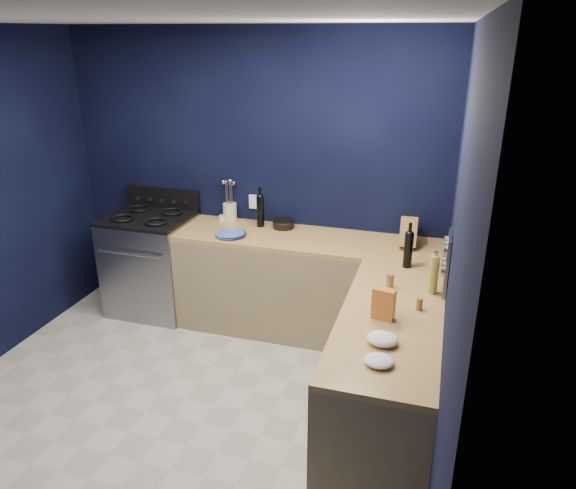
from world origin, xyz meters
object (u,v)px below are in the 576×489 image
at_px(plate_stack, 230,234).
at_px(utensil_crock, 230,212).
at_px(knife_block, 409,232).
at_px(crouton_bag, 384,304).
at_px(gas_range, 153,265).

distance_m(plate_stack, utensil_crock, 0.44).
relative_size(plate_stack, utensil_crock, 1.58).
xyz_separation_m(utensil_crock, knife_block, (1.65, -0.19, 0.04)).
bearing_deg(crouton_bag, plate_stack, 155.36).
bearing_deg(utensil_crock, plate_stack, -67.45).
relative_size(knife_block, crouton_bag, 1.22).
distance_m(utensil_crock, crouton_bag, 2.17).
distance_m(gas_range, knife_block, 2.42).
bearing_deg(plate_stack, utensil_crock, 112.55).
relative_size(gas_range, utensil_crock, 5.82).
relative_size(gas_range, plate_stack, 3.68).
xyz_separation_m(knife_block, crouton_bag, (-0.04, -1.27, -0.02)).
bearing_deg(knife_block, utensil_crock, 170.90).
height_order(utensil_crock, crouton_bag, crouton_bag).
xyz_separation_m(plate_stack, crouton_bag, (1.44, -1.06, 0.08)).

